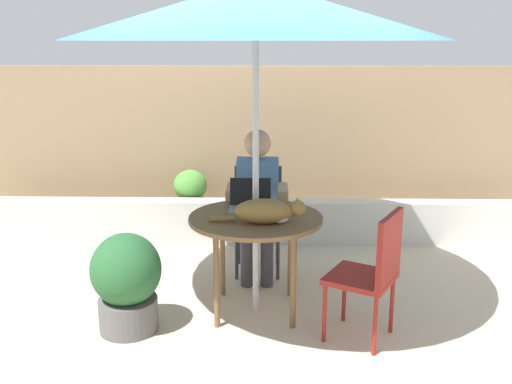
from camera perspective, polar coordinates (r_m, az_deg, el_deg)
name	(u,v)px	position (r m, az deg, el deg)	size (l,w,h in m)	color
ground_plane	(256,310)	(4.34, -0.03, -11.49)	(14.00, 14.00, 0.00)	beige
fence_back	(260,147)	(6.06, 0.40, 4.41)	(5.96, 0.08, 1.66)	#937756
planter_wall_low	(259,221)	(5.64, 0.30, -2.89)	(5.36, 0.20, 0.42)	beige
patio_table	(256,225)	(4.09, -0.03, -3.28)	(0.94, 0.94, 0.72)	brown
patio_umbrella	(256,11)	(3.90, -0.03, 17.37)	(2.49, 2.49, 2.29)	#B7B7BC
chair_occupied	(258,211)	(4.92, 0.18, -1.85)	(0.40, 0.40, 0.88)	#33383F
chair_empty	(374,267)	(3.81, 11.47, -7.24)	(0.54, 0.54, 0.88)	maroon
person_seated	(257,196)	(4.72, 0.15, -0.41)	(0.48, 0.48, 1.22)	#4C72A5
laptop	(250,200)	(4.24, -0.57, -0.81)	(0.30, 0.25, 0.21)	gray
cat	(268,211)	(3.90, 1.14, -1.92)	(0.65, 0.20, 0.17)	olive
potted_plant_near_fence	(127,281)	(4.02, -12.58, -8.50)	(0.47, 0.47, 0.68)	#595654
potted_plant_by_chair	(191,198)	(5.92, -6.42, -0.63)	(0.34, 0.34, 0.65)	#9E5138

